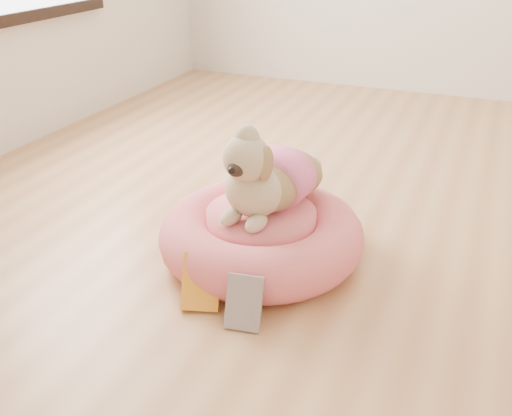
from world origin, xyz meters
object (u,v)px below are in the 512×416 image
at_px(book_white, 244,303).
at_px(book_yellow, 201,282).
at_px(pet_bed, 261,235).
at_px(dog, 267,162).

bearing_deg(book_white, book_yellow, 155.63).
distance_m(pet_bed, dog, 0.28).
bearing_deg(book_yellow, pet_bed, 61.61).
bearing_deg(pet_bed, book_yellow, -101.08).
bearing_deg(dog, book_white, -70.60).
bearing_deg(pet_bed, book_white, -75.23).
bearing_deg(book_white, dog, 93.18).
height_order(book_yellow, book_white, book_yellow).
bearing_deg(pet_bed, dog, 69.38).
height_order(dog, book_yellow, dog).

